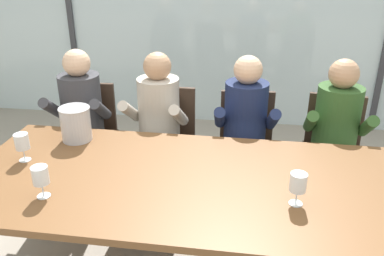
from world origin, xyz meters
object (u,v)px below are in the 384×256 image
(chair_left_of_center, at_px, (167,134))
(ice_bucket_primary, at_px, (76,123))
(person_charcoal_jacket, at_px, (79,117))
(person_navy_polo, at_px, (245,126))
(dining_table, at_px, (183,187))
(wine_glass_by_left_taster, at_px, (22,142))
(person_beige_jumper, at_px, (156,121))
(wine_glass_center_pour, at_px, (40,177))
(chair_center, at_px, (246,140))
(chair_near_curtain, at_px, (89,129))
(wine_glass_near_bucket, at_px, (298,184))
(chair_right_of_center, at_px, (332,144))
(person_olive_shirt, at_px, (336,132))

(chair_left_of_center, height_order, ice_bucket_primary, ice_bucket_primary)
(person_charcoal_jacket, height_order, person_navy_polo, same)
(ice_bucket_primary, bearing_deg, dining_table, -26.03)
(person_navy_polo, height_order, wine_glass_by_left_taster, person_navy_polo)
(dining_table, relative_size, person_beige_jumper, 2.06)
(person_charcoal_jacket, xyz_separation_m, wine_glass_center_pour, (0.29, -1.13, 0.15))
(chair_center, height_order, person_beige_jumper, person_beige_jumper)
(chair_near_curtain, bearing_deg, dining_table, -49.91)
(person_navy_polo, height_order, wine_glass_near_bucket, person_navy_polo)
(chair_left_of_center, relative_size, chair_right_of_center, 1.00)
(wine_glass_by_left_taster, xyz_separation_m, wine_glass_near_bucket, (1.58, -0.22, -0.00))
(chair_right_of_center, height_order, ice_bucket_primary, ice_bucket_primary)
(person_charcoal_jacket, xyz_separation_m, ice_bucket_primary, (0.18, -0.46, 0.15))
(person_charcoal_jacket, bearing_deg, person_beige_jumper, -4.67)
(chair_center, distance_m, person_beige_jumper, 0.72)
(person_charcoal_jacket, bearing_deg, chair_right_of_center, -0.31)
(person_beige_jumper, distance_m, wine_glass_near_bucket, 1.39)
(dining_table, height_order, person_olive_shirt, person_olive_shirt)
(chair_left_of_center, xyz_separation_m, chair_right_of_center, (1.29, 0.01, 0.00))
(wine_glass_near_bucket, bearing_deg, person_olive_shirt, 69.58)
(person_charcoal_jacket, bearing_deg, dining_table, -45.57)
(chair_left_of_center, bearing_deg, chair_center, -0.88)
(ice_bucket_primary, xyz_separation_m, wine_glass_by_left_taster, (-0.20, -0.32, 0.00))
(chair_near_curtain, xyz_separation_m, person_olive_shirt, (1.94, -0.14, 0.17))
(wine_glass_near_bucket, bearing_deg, wine_glass_by_left_taster, 171.97)
(chair_left_of_center, xyz_separation_m, person_charcoal_jacket, (-0.67, -0.14, 0.17))
(chair_left_of_center, xyz_separation_m, ice_bucket_primary, (-0.49, -0.60, 0.32))
(person_olive_shirt, bearing_deg, wine_glass_by_left_taster, -153.95)
(chair_left_of_center, relative_size, wine_glass_by_left_taster, 5.09)
(person_olive_shirt, relative_size, ice_bucket_primary, 5.23)
(dining_table, xyz_separation_m, wine_glass_near_bucket, (0.60, -0.16, 0.18))
(person_charcoal_jacket, height_order, wine_glass_by_left_taster, person_charcoal_jacket)
(person_beige_jumper, bearing_deg, chair_left_of_center, 73.35)
(dining_table, bearing_deg, wine_glass_center_pour, -157.04)
(chair_left_of_center, distance_m, wine_glass_by_left_taster, 1.19)
(wine_glass_by_left_taster, distance_m, wine_glass_near_bucket, 1.60)
(person_navy_polo, distance_m, person_olive_shirt, 0.65)
(person_beige_jumper, height_order, wine_glass_center_pour, person_beige_jumper)
(chair_left_of_center, xyz_separation_m, person_navy_polo, (0.62, -0.14, 0.17))
(person_charcoal_jacket, relative_size, person_navy_polo, 1.00)
(chair_right_of_center, bearing_deg, chair_left_of_center, -172.93)
(person_beige_jumper, bearing_deg, chair_right_of_center, 9.93)
(person_charcoal_jacket, bearing_deg, wine_glass_near_bucket, -37.18)
(chair_right_of_center, distance_m, person_olive_shirt, 0.23)
(chair_right_of_center, distance_m, person_navy_polo, 0.71)
(dining_table, relative_size, ice_bucket_primary, 10.76)
(person_navy_polo, relative_size, ice_bucket_primary, 5.23)
(chair_left_of_center, distance_m, person_charcoal_jacket, 0.71)
(wine_glass_by_left_taster, bearing_deg, wine_glass_center_pour, -49.40)
(person_charcoal_jacket, height_order, person_beige_jumper, same)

